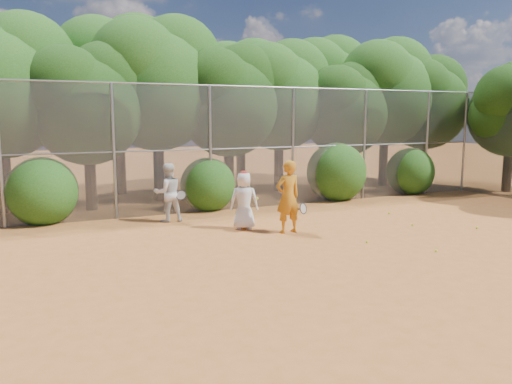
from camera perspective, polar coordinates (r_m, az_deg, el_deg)
name	(u,v)px	position (r m, az deg, el deg)	size (l,w,h in m)	color
ground	(343,253)	(11.46, 9.87, -6.84)	(80.00, 80.00, 0.00)	#AD5F27
fence_back	(236,147)	(16.33, -2.32, 5.18)	(20.05, 0.09, 4.03)	gray
tree_1	(0,80)	(17.67, -27.20, 11.36)	(4.64, 4.03, 6.35)	black
tree_2	(88,99)	(17.02, -18.64, 10.04)	(3.99, 3.47, 5.47)	black
tree_3	(158,78)	(18.50, -11.17, 12.69)	(4.89, 4.26, 6.70)	black
tree_4	(229,97)	(18.64, -3.06, 10.84)	(4.19, 3.64, 5.73)	black
tree_5	(280,91)	(20.42, 2.76, 11.46)	(4.51, 3.92, 6.17)	black
tree_6	(346,106)	(20.82, 10.24, 9.68)	(3.86, 3.36, 5.29)	black
tree_7	(386,88)	(22.85, 14.69, 11.47)	(4.77, 4.14, 6.53)	black
tree_8	(426,99)	(23.91, 18.88, 10.04)	(4.25, 3.70, 5.82)	black
tree_10	(118,75)	(20.47, -15.45, 12.79)	(5.15, 4.48, 7.06)	black
tree_11	(242,89)	(21.45, -1.67, 11.64)	(4.64, 4.03, 6.35)	black
tree_12	(325,85)	(24.10, 7.88, 12.06)	(5.02, 4.37, 6.88)	black
tree_13	(512,106)	(22.69, 27.24, 8.78)	(3.86, 3.36, 5.29)	black
bush_0	(42,188)	(15.51, -23.27, 0.39)	(2.00, 2.00, 2.00)	#1E4D13
bush_1	(208,182)	(16.41, -5.54, 1.11)	(1.80, 1.80, 1.80)	#1E4D13
bush_2	(336,170)	(18.61, 9.17, 2.55)	(2.20, 2.20, 2.20)	#1E4D13
bush_3	(410,169)	(20.77, 17.22, 2.48)	(1.90, 1.90, 1.90)	#1E4D13
player_yellow	(288,197)	(13.05, 3.68, -0.56)	(0.87, 0.56, 1.91)	orange
player_teen	(244,200)	(13.48, -1.36, -0.95)	(0.91, 0.79, 1.59)	white
player_white	(168,193)	(14.66, -10.02, -0.07)	(0.91, 0.78, 1.70)	silver
ball_0	(412,225)	(14.64, 17.42, -3.60)	(0.07, 0.07, 0.07)	#C5E92A
ball_1	(436,251)	(12.03, 19.89, -6.33)	(0.07, 0.07, 0.07)	#C5E92A
ball_2	(477,228)	(14.87, 23.91, -3.76)	(0.07, 0.07, 0.07)	#C5E92A
ball_3	(367,242)	(12.40, 12.55, -5.57)	(0.07, 0.07, 0.07)	#C5E92A
ball_4	(389,213)	(16.16, 14.97, -2.37)	(0.07, 0.07, 0.07)	#C5E92A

